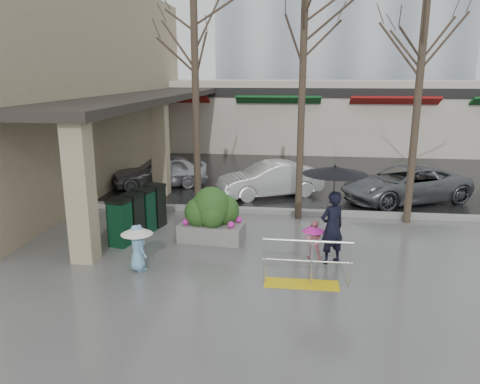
% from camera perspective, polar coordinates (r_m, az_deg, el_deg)
% --- Properties ---
extents(ground, '(120.00, 120.00, 0.00)m').
position_cam_1_polar(ground, '(11.52, 0.95, -8.30)').
color(ground, '#51514F').
rests_on(ground, ground).
extents(street_asphalt, '(120.00, 36.00, 0.01)m').
position_cam_1_polar(street_asphalt, '(32.89, 5.15, 6.54)').
color(street_asphalt, black).
rests_on(street_asphalt, ground).
extents(curb, '(120.00, 0.30, 0.15)m').
position_cam_1_polar(curb, '(15.25, 2.59, -2.28)').
color(curb, gray).
rests_on(curb, ground).
extents(near_building, '(6.00, 18.00, 8.00)m').
position_cam_1_polar(near_building, '(21.16, -21.98, 12.16)').
color(near_building, tan).
rests_on(near_building, ground).
extents(canopy_slab, '(2.80, 18.00, 0.25)m').
position_cam_1_polar(canopy_slab, '(19.52, -10.78, 11.72)').
color(canopy_slab, '#2D2823').
rests_on(canopy_slab, pillar_front).
extents(pillar_front, '(0.55, 0.55, 3.50)m').
position_cam_1_polar(pillar_front, '(11.58, -18.86, 0.15)').
color(pillar_front, tan).
rests_on(pillar_front, ground).
extents(pillar_back, '(0.55, 0.55, 3.50)m').
position_cam_1_polar(pillar_back, '(17.53, -9.67, 5.33)').
color(pillar_back, tan).
rests_on(pillar_back, ground).
extents(storefront_row, '(34.00, 6.74, 4.00)m').
position_cam_1_polar(storefront_row, '(28.65, 8.99, 9.32)').
color(storefront_row, beige).
rests_on(storefront_row, ground).
extents(handrail, '(1.90, 0.50, 1.03)m').
position_cam_1_polar(handrail, '(10.21, 7.92, -9.21)').
color(handrail, yellow).
rests_on(handrail, ground).
extents(tree_west, '(3.20, 3.20, 6.80)m').
position_cam_1_polar(tree_west, '(14.53, -5.56, 16.84)').
color(tree_west, '#382B21').
rests_on(tree_west, ground).
extents(tree_midwest, '(3.20, 3.20, 7.00)m').
position_cam_1_polar(tree_midwest, '(14.19, 7.76, 17.45)').
color(tree_midwest, '#382B21').
rests_on(tree_midwest, ground).
extents(tree_mideast, '(3.20, 3.20, 6.50)m').
position_cam_1_polar(tree_mideast, '(14.57, 21.27, 15.08)').
color(tree_mideast, '#382B21').
rests_on(tree_mideast, ground).
extents(woman, '(1.51, 1.51, 2.40)m').
position_cam_1_polar(woman, '(11.11, 11.31, -1.16)').
color(woman, black).
rests_on(woman, ground).
extents(child_pink, '(0.57, 0.57, 0.96)m').
position_cam_1_polar(child_pink, '(11.60, 8.94, -5.36)').
color(child_pink, pink).
rests_on(child_pink, ground).
extents(child_blue, '(0.73, 0.73, 1.10)m').
position_cam_1_polar(child_blue, '(10.98, -12.41, -5.98)').
color(child_blue, '#76ACD2').
rests_on(child_blue, ground).
extents(planter, '(1.80, 1.06, 1.50)m').
position_cam_1_polar(planter, '(12.61, -3.45, -2.84)').
color(planter, gray).
rests_on(planter, ground).
extents(news_boxes, '(1.05, 2.32, 1.26)m').
position_cam_1_polar(news_boxes, '(13.33, -12.26, -2.56)').
color(news_boxes, '#0E3E22').
rests_on(news_boxes, ground).
extents(car_a, '(3.99, 2.77, 1.26)m').
position_cam_1_polar(car_a, '(18.87, -9.69, 2.51)').
color(car_a, '#A3A3A7').
rests_on(car_a, ground).
extents(car_b, '(4.02, 2.89, 1.26)m').
position_cam_1_polar(car_b, '(17.22, 3.67, 1.55)').
color(car_b, white).
rests_on(car_b, ground).
extents(car_c, '(4.99, 3.75, 1.26)m').
position_cam_1_polar(car_c, '(17.44, 19.42, 0.92)').
color(car_c, slate).
rests_on(car_c, ground).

